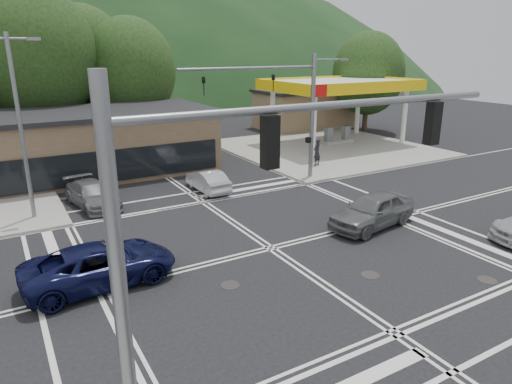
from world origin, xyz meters
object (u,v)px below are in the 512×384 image
car_blue_west (100,265)px  car_northbound (92,194)px  car_queue_a (208,181)px  car_queue_b (165,146)px  car_grey_center (372,210)px  pedestrian (317,152)px

car_blue_west → car_northbound: bearing=-12.8°
car_queue_a → car_queue_b: size_ratio=0.78×
car_blue_west → car_queue_b: (9.07, 18.68, 0.10)m
car_blue_west → car_grey_center: car_grey_center is taller
car_blue_west → car_queue_b: size_ratio=1.08×
car_grey_center → car_queue_b: 19.80m
car_grey_center → pedestrian: bearing=146.0°
car_blue_west → car_queue_a: size_ratio=1.39×
car_grey_center → car_northbound: 14.85m
car_grey_center → car_queue_b: car_queue_b is taller
car_blue_west → pedestrian: bearing=-63.8°
car_grey_center → pedestrian: 11.74m
car_queue_b → car_northbound: 12.21m
car_blue_west → car_queue_b: bearing=-29.2°
car_blue_west → pedestrian: size_ratio=2.87×
car_queue_a → car_northbound: (-6.62, 0.59, 0.03)m
car_grey_center → car_queue_a: 10.31m
car_blue_west → pedestrian: (17.42, 9.90, 0.34)m
car_queue_a → car_northbound: car_northbound is taller
car_queue_a → pedestrian: bearing=-171.4°
car_grey_center → car_northbound: bearing=-141.5°
car_queue_a → car_queue_b: (0.93, 10.18, 0.21)m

